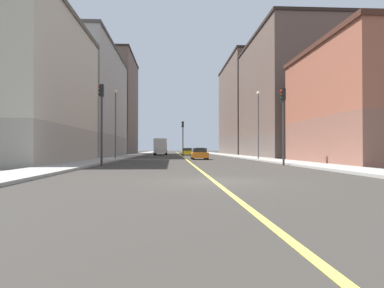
{
  "coord_description": "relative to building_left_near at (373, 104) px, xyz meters",
  "views": [
    {
      "loc": [
        -1.64,
        -13.83,
        1.29
      ],
      "look_at": [
        1.14,
        35.62,
        1.92
      ],
      "focal_mm": 33.16,
      "sensor_mm": 36.0,
      "label": 1
    }
  ],
  "objects": [
    {
      "name": "sidewalk_left",
      "position": [
        -6.57,
        33.9,
        -4.95
      ],
      "size": [
        2.94,
        168.0,
        0.15
      ],
      "primitive_type": "cube",
      "color": "#9E9B93",
      "rests_on": "ground"
    },
    {
      "name": "ground_plane",
      "position": [
        -15.32,
        -15.1,
        -5.02
      ],
      "size": [
        400.0,
        400.0,
        0.0
      ],
      "primitive_type": "plane",
      "color": "#35322C",
      "rests_on": "ground"
    },
    {
      "name": "car_yellow",
      "position": [
        -14.24,
        36.49,
        -4.35
      ],
      "size": [
        2.05,
        4.48,
        1.38
      ],
      "color": "gold",
      "rests_on": "ground"
    },
    {
      "name": "car_black",
      "position": [
        -11.72,
        37.56,
        -4.34
      ],
      "size": [
        2.1,
        4.55,
        1.42
      ],
      "color": "black",
      "rests_on": "ground"
    },
    {
      "name": "building_right_distant",
      "position": [
        -30.65,
        50.89,
        5.88
      ],
      "size": [
        10.51,
        20.5,
        21.78
      ],
      "color": "brown",
      "rests_on": "ground"
    },
    {
      "name": "building_left_far",
      "position": [
        0.0,
        47.64,
        5.04
      ],
      "size": [
        10.51,
        26.13,
        20.11
      ],
      "color": "brown",
      "rests_on": "ground"
    },
    {
      "name": "sidewalk_right",
      "position": [
        -24.08,
        33.9,
        -4.95
      ],
      "size": [
        2.94,
        168.0,
        0.15
      ],
      "primitive_type": "cube",
      "color": "#9E9B93",
      "rests_on": "ground"
    },
    {
      "name": "box_truck",
      "position": [
        -19.22,
        40.43,
        -3.35
      ],
      "size": [
        2.49,
        7.55,
        3.17
      ],
      "color": "beige",
      "rests_on": "ground"
    },
    {
      "name": "traffic_light_median_far",
      "position": [
        -15.32,
        25.67,
        -1.45
      ],
      "size": [
        0.4,
        0.32,
        5.47
      ],
      "color": "#2D2D2D",
      "rests_on": "ground"
    },
    {
      "name": "lane_center_stripe",
      "position": [
        -15.32,
        33.9,
        -5.01
      ],
      "size": [
        0.16,
        154.0,
        0.01
      ],
      "primitive_type": "cube",
      "color": "#E5D14C",
      "rests_on": "ground"
    },
    {
      "name": "building_right_midblock",
      "position": [
        -30.65,
        26.0,
        3.29
      ],
      "size": [
        10.51,
        25.37,
        16.61
      ],
      "color": "gray",
      "rests_on": "ground"
    },
    {
      "name": "building_left_near",
      "position": [
        0.0,
        0.0,
        0.0
      ],
      "size": [
        10.51,
        15.32,
        10.03
      ],
      "color": "brown",
      "rests_on": "ground"
    },
    {
      "name": "car_orange",
      "position": [
        -13.76,
        12.69,
        -4.38
      ],
      "size": [
        1.88,
        4.17,
        1.33
      ],
      "color": "orange",
      "rests_on": "ground"
    },
    {
      "name": "traffic_light_right_near",
      "position": [
        -22.22,
        -2.27,
        -1.1
      ],
      "size": [
        0.4,
        0.32,
        6.06
      ],
      "color": "#2D2D2D",
      "rests_on": "ground"
    },
    {
      "name": "street_lamp_left_near",
      "position": [
        -7.44,
        9.75,
        -0.38
      ],
      "size": [
        0.36,
        0.36,
        7.46
      ],
      "color": "#4C4C51",
      "rests_on": "ground"
    },
    {
      "name": "building_right_corner",
      "position": [
        -30.65,
        2.94,
        1.59
      ],
      "size": [
        10.51,
        19.22,
        13.22
      ],
      "color": "#9D9688",
      "rests_on": "ground"
    },
    {
      "name": "traffic_light_left_near",
      "position": [
        -8.46,
        -2.27,
        -1.21
      ],
      "size": [
        0.4,
        0.32,
        5.87
      ],
      "color": "#2D2D2D",
      "rests_on": "ground"
    },
    {
      "name": "building_left_mid",
      "position": [
        -0.0,
        22.4,
        3.87
      ],
      "size": [
        10.51,
        22.38,
        17.78
      ],
      "color": "brown",
      "rests_on": "ground"
    },
    {
      "name": "street_lamp_right_near",
      "position": [
        -23.21,
        10.47,
        -0.28
      ],
      "size": [
        0.36,
        0.36,
        7.64
      ],
      "color": "#4C4C51",
      "rests_on": "ground"
    }
  ]
}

